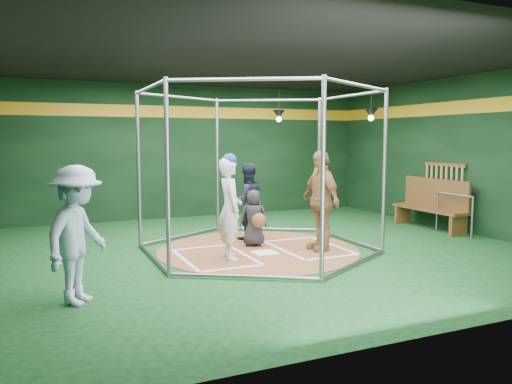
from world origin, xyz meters
name	(u,v)px	position (x,y,z in m)	size (l,w,h in m)	color
room_shell	(258,157)	(0.00, 0.01, 1.75)	(10.10, 9.10, 3.53)	#0B3312
clay_disc	(258,250)	(0.00, 0.00, 0.01)	(3.80, 3.80, 0.01)	brown
home_plate	(265,253)	(0.00, -0.30, 0.02)	(0.43, 0.43, 0.01)	white
batter_box_left	(215,257)	(-0.95, -0.25, 0.02)	(1.17, 1.77, 0.01)	white
batter_box_right	(309,248)	(0.95, -0.25, 0.02)	(1.17, 1.77, 0.01)	white
batting_cage	(258,171)	(0.00, 0.00, 1.50)	(4.05, 4.67, 3.00)	gray
bat_rack	(444,184)	(4.93, 0.40, 1.05)	(0.07, 1.25, 0.98)	brown
pendant_lamp_near	(279,115)	(2.20, 3.60, 2.74)	(0.34, 0.34, 0.90)	black
pendant_lamp_far	(371,113)	(4.00, 2.00, 2.74)	(0.34, 0.34, 0.90)	black
batter_figure	(230,207)	(-0.73, -0.44, 0.92)	(0.50, 0.69, 1.84)	silver
visitor_leopard	(320,200)	(1.08, -0.45, 0.95)	(1.10, 0.46, 1.87)	tan
catcher_figure	(254,218)	(0.07, 0.34, 0.56)	(0.62, 0.64, 1.11)	black
umpire	(247,201)	(0.20, 1.02, 0.80)	(0.77, 0.60, 1.58)	black
bystander_blue	(77,235)	(-3.33, -1.86, 0.89)	(1.15, 0.66, 1.77)	#A9C1E0
dugout_bench	(432,203)	(4.64, 0.45, 0.60)	(0.47, 2.02, 1.18)	brown
steel_railing	(454,207)	(4.55, -0.32, 0.61)	(0.05, 1.06, 0.91)	gray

